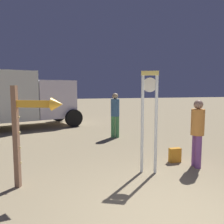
{
  "coord_description": "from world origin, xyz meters",
  "views": [
    {
      "loc": [
        -1.75,
        -2.82,
        2.0
      ],
      "look_at": [
        0.16,
        4.51,
        1.2
      ],
      "focal_mm": 36.35,
      "sensor_mm": 36.0,
      "label": 1
    }
  ],
  "objects": [
    {
      "name": "standing_clock",
      "position": [
        0.41,
        2.01,
        1.41
      ],
      "size": [
        0.39,
        0.24,
        2.39
      ],
      "color": "white",
      "rests_on": "ground_plane"
    },
    {
      "name": "arrow_sign",
      "position": [
        -2.15,
        1.8,
        1.36
      ],
      "size": [
        1.02,
        0.56,
        2.05
      ],
      "color": "#916950",
      "rests_on": "ground_plane"
    },
    {
      "name": "backpack",
      "position": [
        1.41,
        2.54,
        0.19
      ],
      "size": [
        0.31,
        0.19,
        0.39
      ],
      "color": "orange",
      "rests_on": "ground_plane"
    },
    {
      "name": "person_distant",
      "position": [
        0.66,
        5.93,
        1.01
      ],
      "size": [
        0.35,
        0.35,
        1.8
      ],
      "color": "#458E52",
      "rests_on": "ground_plane"
    },
    {
      "name": "person_near_clock",
      "position": [
        1.74,
        2.06,
        0.95
      ],
      "size": [
        0.33,
        0.33,
        1.71
      ],
      "color": "#7A458C",
      "rests_on": "ground_plane"
    },
    {
      "name": "box_truck_near",
      "position": [
        -3.87,
        9.2,
        1.55
      ],
      "size": [
        6.71,
        4.3,
        2.81
      ],
      "color": "silver",
      "rests_on": "ground_plane"
    },
    {
      "name": "ground_plane",
      "position": [
        0.0,
        0.0,
        0.0
      ],
      "size": [
        80.0,
        80.0,
        0.0
      ],
      "primitive_type": "plane",
      "color": "#948361"
    }
  ]
}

